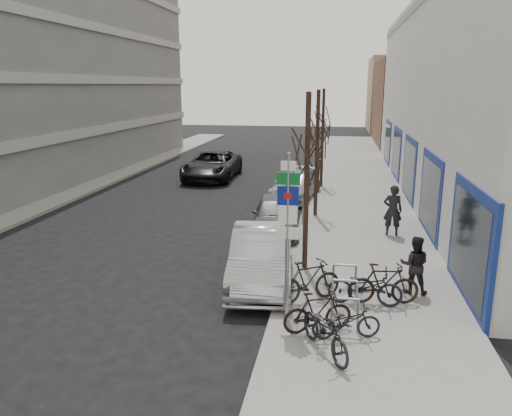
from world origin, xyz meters
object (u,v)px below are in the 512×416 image
(meter_back, at_px, (311,181))
(bike_near_right, at_px, (318,311))
(tree_near, at_px, (308,140))
(bike_mid_curb, at_px, (365,284))
(meter_front, at_px, (289,248))
(lane_car, at_px, (212,165))
(pedestrian_near, at_px, (393,210))
(tree_far, at_px, (323,115))
(tree_mid, at_px, (318,124))
(bike_far_curb, at_px, (346,319))
(highway_sign_pole, at_px, (288,227))
(pedestrian_far, at_px, (414,264))
(parked_car_front, at_px, (261,256))
(meter_mid, at_px, (303,206))
(bike_mid_inner, at_px, (308,281))
(bike_rack, at_px, (345,291))
(bike_far_inner, at_px, (383,283))
(parked_car_mid, at_px, (276,214))
(parked_car_back, at_px, (296,185))
(bike_near_left, at_px, (326,327))

(meter_back, relative_size, bike_near_right, 0.76)
(tree_near, height_order, meter_back, tree_near)
(tree_near, relative_size, bike_mid_curb, 2.90)
(meter_front, relative_size, lane_car, 0.20)
(tree_near, bearing_deg, pedestrian_near, 53.20)
(tree_far, distance_m, lane_car, 7.81)
(tree_mid, relative_size, meter_back, 4.33)
(bike_far_curb, bearing_deg, highway_sign_pole, 44.75)
(pedestrian_near, distance_m, pedestrian_far, 5.47)
(tree_near, distance_m, parked_car_front, 3.66)
(parked_car_front, bearing_deg, meter_mid, 76.80)
(bike_mid_inner, height_order, pedestrian_far, pedestrian_far)
(bike_rack, relative_size, meter_front, 1.78)
(highway_sign_pole, height_order, bike_near_right, highway_sign_pole)
(bike_mid_inner, height_order, pedestrian_near, pedestrian_near)
(highway_sign_pole, distance_m, meter_back, 14.10)
(bike_mid_curb, relative_size, bike_mid_inner, 0.99)
(bike_far_inner, xyz_separation_m, parked_car_mid, (-3.59, 6.34, 0.05))
(bike_mid_curb, bearing_deg, bike_far_inner, -71.27)
(bike_near_right, xyz_separation_m, parked_car_front, (-1.79, 3.08, 0.15))
(meter_back, relative_size, parked_car_front, 0.26)
(meter_back, relative_size, parked_car_back, 0.26)
(meter_front, height_order, bike_near_left, meter_front)
(meter_front, height_order, bike_mid_inner, meter_front)
(lane_car, bearing_deg, bike_rack, -66.71)
(bike_mid_curb, relative_size, parked_car_back, 0.39)
(tree_near, height_order, bike_near_right, tree_near)
(meter_front, height_order, bike_far_curb, meter_front)
(pedestrian_far, bearing_deg, pedestrian_near, -82.57)
(highway_sign_pole, xyz_separation_m, pedestrian_far, (3.26, 2.05, -1.49))
(highway_sign_pole, xyz_separation_m, lane_car, (-6.60, 18.54, -1.60))
(bike_mid_curb, bearing_deg, bike_rack, 132.43)
(lane_car, height_order, pedestrian_far, pedestrian_far)
(meter_front, bearing_deg, pedestrian_far, -15.28)
(bike_mid_curb, bearing_deg, tree_far, 9.12)
(parked_car_mid, bearing_deg, parked_car_front, -92.65)
(tree_near, height_order, meter_mid, tree_near)
(tree_mid, bearing_deg, bike_near_right, -86.85)
(bike_near_left, bearing_deg, bike_near_right, 72.01)
(bike_mid_curb, height_order, parked_car_front, parked_car_front)
(bike_far_curb, distance_m, parked_car_back, 14.86)
(parked_car_front, xyz_separation_m, pedestrian_far, (4.26, -0.40, 0.15))
(tree_far, xyz_separation_m, parked_car_front, (-1.20, -14.06, -3.29))
(meter_mid, bearing_deg, bike_far_curb, -79.81)
(meter_back, xyz_separation_m, parked_car_front, (-0.75, -11.56, -0.11))
(bike_far_curb, bearing_deg, bike_mid_curb, -29.59)
(highway_sign_pole, height_order, parked_car_mid, highway_sign_pole)
(bike_near_left, height_order, pedestrian_far, pedestrian_far)
(bike_near_left, bearing_deg, bike_far_inner, 32.25)
(parked_car_back, bearing_deg, bike_far_curb, -72.63)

